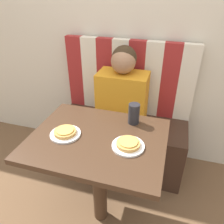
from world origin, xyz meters
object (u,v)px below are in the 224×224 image
plate_right (128,146)px  drinking_cup (134,114)px  pizza_right (128,143)px  person (123,89)px  plate_left (65,134)px  pizza_left (65,132)px

plate_right → drinking_cup: drinking_cup is taller
pizza_right → drinking_cup: drinking_cup is taller
person → plate_right: size_ratio=3.53×
person → plate_right: bearing=-73.0°
plate_left → pizza_left: bearing=0.0°
person → plate_right: person is taller
person → plate_left: (-0.20, -0.64, -0.04)m
plate_left → plate_right: size_ratio=1.00×
person → drinking_cup: person is taller
plate_right → plate_left: bearing=180.0°
person → pizza_right: size_ratio=4.85×
plate_left → drinking_cup: (0.37, 0.25, 0.06)m
drinking_cup → pizza_left: bearing=-145.8°
plate_left → plate_right: same height
pizza_left → drinking_cup: drinking_cup is taller
plate_left → pizza_right: (0.39, 0.00, 0.02)m
plate_left → drinking_cup: 0.45m
plate_left → plate_right: 0.39m
plate_left → plate_right: (0.39, 0.00, 0.00)m
plate_left → pizza_right: bearing=0.0°
person → pizza_right: 0.67m
plate_left → pizza_right: 0.39m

